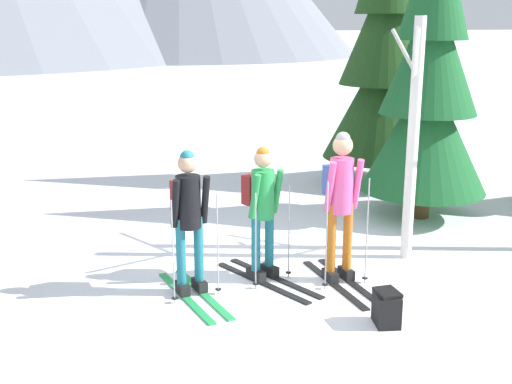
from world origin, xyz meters
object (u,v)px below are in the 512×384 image
at_px(skier_in_green, 262,206).
at_px(skier_in_pink, 340,197).
at_px(backpack_on_snow_front, 387,308).
at_px(pine_tree_mid, 429,82).
at_px(birch_tree_slender, 413,136).
at_px(pine_tree_near, 385,54).
at_px(skier_in_black, 188,214).

height_order(skier_in_green, skier_in_pink, skier_in_pink).
xyz_separation_m(skier_in_green, backpack_on_snow_front, (0.90, -1.55, -0.74)).
distance_m(pine_tree_mid, birch_tree_slender, 1.99).
relative_size(skier_in_green, skier_in_pink, 0.90).
relative_size(skier_in_green, pine_tree_near, 0.31).
xyz_separation_m(skier_in_black, skier_in_green, (0.93, 0.19, -0.03)).
distance_m(skier_in_green, pine_tree_mid, 3.84).
distance_m(skier_in_black, birch_tree_slender, 3.10).
relative_size(pine_tree_near, birch_tree_slender, 1.72).
bearing_deg(birch_tree_slender, skier_in_green, -174.86).
bearing_deg(pine_tree_near, pine_tree_mid, -99.84).
relative_size(skier_in_black, pine_tree_near, 0.31).
xyz_separation_m(skier_in_pink, backpack_on_snow_front, (0.02, -1.24, -0.87)).
distance_m(skier_in_pink, pine_tree_near, 5.30).
height_order(skier_in_green, pine_tree_mid, pine_tree_mid).
bearing_deg(backpack_on_snow_front, pine_tree_mid, 55.30).
height_order(skier_in_green, birch_tree_slender, birch_tree_slender).
distance_m(skier_in_pink, backpack_on_snow_front, 1.51).
xyz_separation_m(skier_in_green, pine_tree_mid, (3.19, 1.75, 1.25)).
relative_size(pine_tree_mid, backpack_on_snow_front, 12.50).
bearing_deg(skier_in_green, skier_in_black, -168.39).
height_order(skier_in_pink, backpack_on_snow_front, skier_in_pink).
bearing_deg(skier_in_black, skier_in_green, 11.61).
bearing_deg(backpack_on_snow_front, birch_tree_slender, 56.07).
distance_m(skier_in_black, pine_tree_near, 6.35).
bearing_deg(skier_in_green, backpack_on_snow_front, -59.81).
bearing_deg(birch_tree_slender, pine_tree_near, 68.47).
relative_size(skier_in_green, pine_tree_mid, 0.35).
bearing_deg(pine_tree_mid, pine_tree_near, 80.16).
bearing_deg(skier_in_green, pine_tree_near, 48.24).
distance_m(skier_in_green, pine_tree_near, 5.60).
distance_m(skier_in_pink, birch_tree_slender, 1.43).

